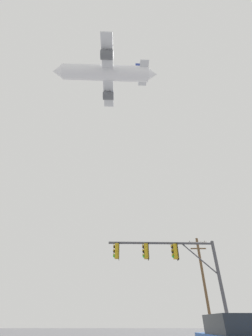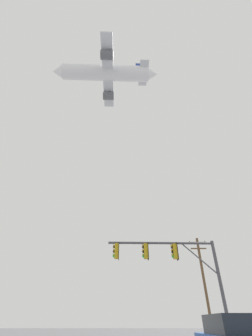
{
  "view_description": "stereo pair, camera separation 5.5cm",
  "coord_description": "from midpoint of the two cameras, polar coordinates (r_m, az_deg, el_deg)",
  "views": [
    {
      "loc": [
        0.78,
        -6.69,
        1.34
      ],
      "look_at": [
        0.48,
        14.32,
        15.52
      ],
      "focal_mm": 24.61,
      "sensor_mm": 36.0,
      "label": 1
    },
    {
      "loc": [
        0.84,
        -6.69,
        1.34
      ],
      "look_at": [
        0.48,
        14.32,
        15.52
      ],
      "focal_mm": 24.61,
      "sensor_mm": 36.0,
      "label": 2
    }
  ],
  "objects": [
    {
      "name": "signal_pole_near",
      "position": [
        15.77,
        11.33,
        -21.71
      ],
      "size": [
        6.88,
        0.61,
        5.81
      ],
      "color": "#4C4C51",
      "rests_on": "ground"
    },
    {
      "name": "utility_pole",
      "position": [
        29.25,
        18.65,
        -24.88
      ],
      "size": [
        2.2,
        0.28,
        9.81
      ],
      "color": "brown",
      "rests_on": "ground"
    },
    {
      "name": "airplane",
      "position": [
        53.75,
        -5.14,
        22.36
      ],
      "size": [
        22.61,
        17.47,
        6.18
      ],
      "color": "white"
    }
  ]
}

